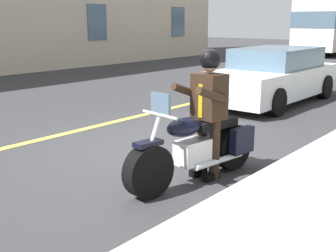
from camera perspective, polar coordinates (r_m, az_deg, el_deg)
name	(u,v)px	position (r m, az deg, el deg)	size (l,w,h in m)	color
ground_plane	(154,151)	(7.12, -1.88, -3.28)	(80.00, 80.00, 0.00)	#333335
lane_center_stripe	(77,131)	(8.54, -11.93, -0.63)	(60.00, 0.16, 0.01)	#E5DB4C
motorcycle_main	(198,148)	(5.71, 3.96, -2.93)	(2.22, 0.79, 1.26)	black
rider_main	(208,103)	(5.71, 5.36, 3.07)	(0.67, 0.61, 1.74)	black
car_dark	(273,76)	(11.54, 13.77, 6.47)	(4.60, 1.92, 1.40)	white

